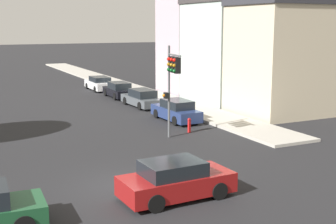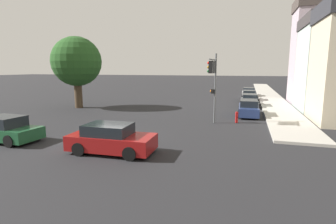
{
  "view_description": "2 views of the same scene",
  "coord_description": "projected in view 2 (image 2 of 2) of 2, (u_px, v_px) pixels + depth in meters",
  "views": [
    {
      "loc": [
        -6.59,
        -17.63,
        6.66
      ],
      "look_at": [
        3.4,
        2.73,
        2.42
      ],
      "focal_mm": 50.0,
      "sensor_mm": 36.0,
      "label": 1
    },
    {
      "loc": [
        7.94,
        -13.94,
        4.33
      ],
      "look_at": [
        2.56,
        3.83,
        1.24
      ],
      "focal_mm": 28.0,
      "sensor_mm": 36.0,
      "label": 2
    }
  ],
  "objects": [
    {
      "name": "traffic_signal",
      "position": [
        213.0,
        74.0,
        19.85
      ],
      "size": [
        0.57,
        2.12,
        5.48
      ],
      "rotation": [
        0.0,
        0.0,
        3.02
      ],
      "color": "#515456",
      "rests_on": "ground_plane"
    },
    {
      "name": "parked_car_2",
      "position": [
        249.0,
        96.0,
        35.32
      ],
      "size": [
        1.94,
        4.53,
        1.44
      ],
      "rotation": [
        0.0,
        0.0,
        1.55
      ],
      "color": "black",
      "rests_on": "ground_plane"
    },
    {
      "name": "parked_car_3",
      "position": [
        249.0,
        92.0,
        40.68
      ],
      "size": [
        2.0,
        4.72,
        1.4
      ],
      "rotation": [
        0.0,
        0.0,
        1.56
      ],
      "color": "silver",
      "rests_on": "ground_plane"
    },
    {
      "name": "crossing_car_0",
      "position": [
        111.0,
        139.0,
        13.56
      ],
      "size": [
        4.48,
        2.17,
        1.51
      ],
      "rotation": [
        0.0,
        0.0,
        0.03
      ],
      "color": "maroon",
      "rests_on": "ground_plane"
    },
    {
      "name": "sidewalk_strip",
      "position": [
        268.0,
        95.0,
        43.15
      ],
      "size": [
        3.33,
        60.0,
        0.18
      ],
      "color": "#ADA89E",
      "rests_on": "ground_plane"
    },
    {
      "name": "fire_hydrant",
      "position": [
        237.0,
        117.0,
        21.08
      ],
      "size": [
        0.22,
        0.22,
        0.92
      ],
      "color": "red",
      "rests_on": "ground_plane"
    },
    {
      "name": "ground_plane",
      "position": [
        110.0,
        140.0,
        16.14
      ],
      "size": [
        300.0,
        300.0,
        0.0
      ],
      "primitive_type": "plane",
      "color": "black"
    },
    {
      "name": "crossing_car_1",
      "position": [
        6.0,
        130.0,
        15.72
      ],
      "size": [
        4.2,
        2.21,
        1.51
      ],
      "rotation": [
        0.0,
        0.0,
        -0.06
      ],
      "color": "#194728",
      "rests_on": "ground_plane"
    },
    {
      "name": "parked_car_1",
      "position": [
        249.0,
        101.0,
        30.21
      ],
      "size": [
        1.98,
        4.84,
        1.44
      ],
      "rotation": [
        0.0,
        0.0,
        1.61
      ],
      "color": "#4C5156",
      "rests_on": "ground_plane"
    },
    {
      "name": "parked_car_0",
      "position": [
        249.0,
        108.0,
        24.17
      ],
      "size": [
        1.89,
        4.69,
        1.5
      ],
      "rotation": [
        0.0,
        0.0,
        1.59
      ],
      "color": "navy",
      "rests_on": "ground_plane"
    },
    {
      "name": "street_tree",
      "position": [
        77.0,
        62.0,
        28.49
      ],
      "size": [
        5.36,
        5.36,
        7.78
      ],
      "color": "#423323",
      "rests_on": "ground_plane"
    }
  ]
}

